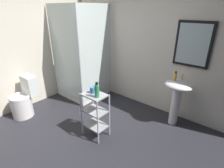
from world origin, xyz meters
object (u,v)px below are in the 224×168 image
object	(u,v)px
toilet	(24,100)
hand_soap_bottle	(175,76)
pedestal_sink	(177,94)
storage_cart	(95,112)
rinse_cup	(93,90)
shower_stall	(83,77)
body_wash_bottle_green	(97,91)

from	to	relation	value
toilet	hand_soap_bottle	size ratio (longest dim) A/B	4.82
pedestal_sink	hand_soap_bottle	xyz separation A→B (m)	(-0.08, 0.02, 0.30)
storage_cart	rinse_cup	size ratio (longest dim) A/B	8.01
shower_stall	storage_cart	xyz separation A→B (m)	(1.19, -0.81, -0.03)
rinse_cup	toilet	bearing A→B (deg)	-161.14
shower_stall	pedestal_sink	size ratio (longest dim) A/B	2.47
storage_cart	hand_soap_bottle	xyz separation A→B (m)	(0.76, 1.13, 0.44)
shower_stall	pedestal_sink	distance (m)	2.06
toilet	storage_cart	distance (m)	1.53
hand_soap_bottle	shower_stall	bearing A→B (deg)	-170.70
shower_stall	pedestal_sink	xyz separation A→B (m)	(2.04, 0.30, 0.12)
shower_stall	toilet	world-z (taller)	shower_stall
storage_cart	rinse_cup	bearing A→B (deg)	160.27
shower_stall	pedestal_sink	bearing A→B (deg)	8.30
pedestal_sink	rinse_cup	bearing A→B (deg)	-129.59
shower_stall	hand_soap_bottle	world-z (taller)	shower_stall
shower_stall	body_wash_bottle_green	world-z (taller)	shower_stall
hand_soap_bottle	body_wash_bottle_green	xyz separation A→B (m)	(-0.67, -1.17, -0.04)
toilet	body_wash_bottle_green	size ratio (longest dim) A/B	3.28
pedestal_sink	toilet	size ratio (longest dim) A/B	1.07
storage_cart	pedestal_sink	bearing A→B (deg)	52.66
toilet	body_wash_bottle_green	bearing A→B (deg)	15.20
pedestal_sink	body_wash_bottle_green	xyz separation A→B (m)	(-0.75, -1.15, 0.26)
pedestal_sink	storage_cart	bearing A→B (deg)	-127.34
pedestal_sink	toilet	xyz separation A→B (m)	(-2.30, -1.57, -0.26)
toilet	pedestal_sink	bearing A→B (deg)	34.26
toilet	body_wash_bottle_green	xyz separation A→B (m)	(1.55, 0.42, 0.53)
toilet	storage_cart	world-z (taller)	toilet
storage_cart	body_wash_bottle_green	distance (m)	0.42
toilet	rinse_cup	bearing A→B (deg)	18.86
toilet	body_wash_bottle_green	distance (m)	1.69
toilet	hand_soap_bottle	xyz separation A→B (m)	(2.22, 1.59, 0.56)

